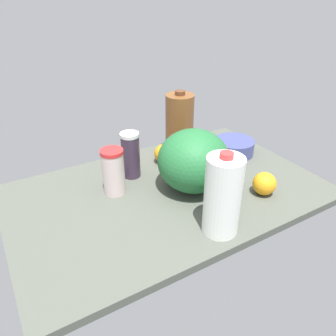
% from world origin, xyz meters
% --- Properties ---
extents(countertop, '(1.20, 0.76, 0.03)m').
position_xyz_m(countertop, '(0.00, 0.00, 0.01)').
color(countertop, '#4C5047').
rests_on(countertop, ground).
extents(tumbler_cup, '(0.09, 0.09, 0.18)m').
position_xyz_m(tumbler_cup, '(-0.18, 0.09, 0.12)').
color(tumbler_cup, beige).
rests_on(tumbler_cup, countertop).
extents(watermelon, '(0.28, 0.28, 0.24)m').
position_xyz_m(watermelon, '(0.09, -0.03, 0.15)').
color(watermelon, '#226734').
rests_on(watermelon, countertop).
extents(mixing_bowl, '(0.19, 0.19, 0.07)m').
position_xyz_m(mixing_bowl, '(0.43, 0.12, 0.06)').
color(mixing_bowl, '#3E4580').
rests_on(mixing_bowl, countertop).
extents(chocolate_milk_jug, '(0.13, 0.13, 0.30)m').
position_xyz_m(chocolate_milk_jug, '(0.22, 0.26, 0.17)').
color(chocolate_milk_jug, brown).
rests_on(chocolate_milk_jug, countertop).
extents(milk_jug, '(0.12, 0.12, 0.29)m').
position_xyz_m(milk_jug, '(0.03, -0.29, 0.17)').
color(milk_jug, white).
rests_on(milk_jug, countertop).
extents(shaker_bottle, '(0.08, 0.08, 0.19)m').
position_xyz_m(shaker_bottle, '(-0.07, 0.17, 0.13)').
color(shaker_bottle, '#392A3E').
rests_on(shaker_bottle, countertop).
extents(orange_loose, '(0.09, 0.09, 0.09)m').
position_xyz_m(orange_loose, '(0.10, 0.21, 0.07)').
color(orange_loose, orange).
rests_on(orange_loose, countertop).
extents(orange_beside_bowl, '(0.09, 0.09, 0.09)m').
position_xyz_m(orange_beside_bowl, '(0.30, -0.21, 0.07)').
color(orange_beside_bowl, orange).
rests_on(orange_beside_bowl, countertop).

